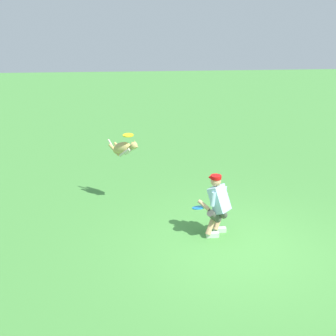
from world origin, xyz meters
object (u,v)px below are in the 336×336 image
(person, at_px, (218,204))
(dog, at_px, (123,148))
(frisbee_held, at_px, (198,208))
(frisbee_flying, at_px, (128,135))

(person, distance_m, dog, 2.79)
(frisbee_held, bearing_deg, dog, -52.20)
(frisbee_flying, distance_m, frisbee_held, 2.51)
(frisbee_flying, bearing_deg, person, 133.57)
(dog, relative_size, frisbee_flying, 3.01)
(frisbee_flying, height_order, frisbee_held, frisbee_flying)
(dog, height_order, frisbee_held, dog)
(person, bearing_deg, frisbee_held, 38.35)
(dog, bearing_deg, frisbee_flying, -2.60)
(dog, distance_m, frisbee_flying, 0.40)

